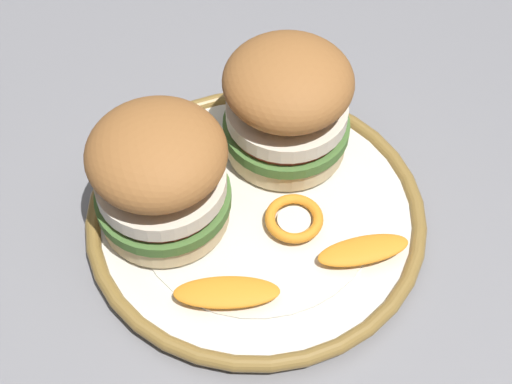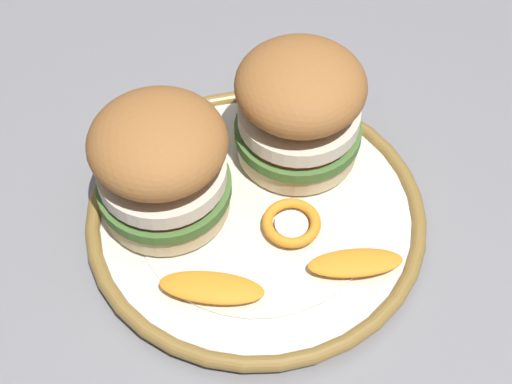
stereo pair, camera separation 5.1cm
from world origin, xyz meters
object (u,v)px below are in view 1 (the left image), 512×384
sandwich_half_left (159,173)px  sandwich_half_right (287,103)px  dining_table (268,244)px  dinner_plate (256,215)px

sandwich_half_left → sandwich_half_right: bearing=99.5°
dining_table → dinner_plate: dinner_plate is taller
dinner_plate → sandwich_half_right: size_ratio=2.11×
sandwich_half_left → dinner_plate: bearing=66.2°
dining_table → sandwich_half_left: bearing=-90.9°
dining_table → sandwich_half_left: (-0.00, -0.09, 0.16)m
dining_table → dinner_plate: size_ratio=5.45×
dinner_plate → sandwich_half_left: size_ratio=2.30×
dining_table → sandwich_half_left: sandwich_half_left is taller
dining_table → sandwich_half_right: sandwich_half_right is taller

